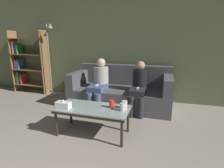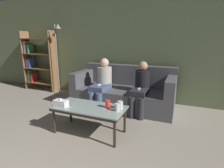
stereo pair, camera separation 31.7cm
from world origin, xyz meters
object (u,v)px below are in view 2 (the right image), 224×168
Objects in this scene: couch at (124,92)px; cup_near_right at (108,104)px; cup_far_center at (117,107)px; bookshelf at (37,62)px; cup_near_left at (120,105)px; seated_person_left_end at (102,82)px; tissue_box at (61,103)px; seated_person_mid_left at (141,87)px; standing_lamp at (57,52)px; coffee_table at (89,109)px.

couch reaches higher than cup_near_right.
bookshelf is (-3.16, 1.67, 0.33)m from cup_far_center.
seated_person_left_end reaches higher than cup_near_left.
seated_person_mid_left reaches higher than tissue_box.
seated_person_left_end is (0.10, 1.27, 0.07)m from tissue_box.
seated_person_mid_left is (0.43, -0.25, 0.22)m from couch.
standing_lamp reaches higher than bookshelf.
cup_near_left is 0.07× the size of bookshelf.
seated_person_left_end is (-0.77, 1.12, 0.06)m from cup_far_center.
bookshelf is at bearing 148.05° from coffee_table.
coffee_table is 0.67× the size of bookshelf.
cup_far_center is at bearing 10.01° from tissue_box.
standing_lamp reaches higher than seated_person_mid_left.
cup_far_center is at bearing -27.95° from bookshelf.
cup_near_right is 0.07× the size of bookshelf.
coffee_table is 0.47m from cup_far_center.
seated_person_mid_left is at bearing 85.86° from cup_far_center.
cup_far_center is at bearing -34.12° from standing_lamp.
seated_person_left_end is (-0.78, 1.02, 0.06)m from cup_near_left.
cup_near_right is at bearing -104.14° from seated_person_mid_left.
standing_lamp is (0.89, -0.14, 0.30)m from bookshelf.
seated_person_mid_left reaches higher than coffee_table.
couch reaches higher than cup_far_center.
cup_near_left and cup_near_right have the same top height.
bookshelf is 0.95m from standing_lamp.
couch is 1.37m from coffee_table.
seated_person_mid_left is (0.07, 1.01, 0.04)m from cup_near_left.
seated_person_mid_left is (3.24, -0.57, -0.29)m from bookshelf.
coffee_table is 1.09× the size of seated_person_mid_left.
bookshelf is (-2.28, 1.83, 0.33)m from tissue_box.
standing_lamp is 1.65m from seated_person_left_end.
couch is 18.67× the size of cup_far_center.
coffee_table is 0.31m from cup_near_right.
standing_lamp is at bearing -9.02° from bookshelf.
standing_lamp reaches higher than cup_far_center.
bookshelf is 1.65× the size of seated_person_mid_left.
bookshelf is 1.60× the size of seated_person_left_end.
cup_near_left is at bearing 15.91° from tissue_box.
couch is 0.54m from seated_person_mid_left.
standing_lamp reaches higher than couch.
bookshelf reaches higher than tissue_box.
standing_lamp is (-1.80, 1.54, 0.73)m from coffee_table.
cup_far_center is at bearing 0.64° from coffee_table.
standing_lamp is at bearing 164.37° from seated_person_left_end.
couch is 1.31m from cup_near_right.
coffee_table is at bearing -116.09° from seated_person_mid_left.
couch is 2.04× the size of seated_person_left_end.
seated_person_left_end reaches higher than tissue_box.
bookshelf is (-2.98, 1.60, 0.32)m from cup_near_right.
cup_near_right is at bearing -82.64° from couch.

